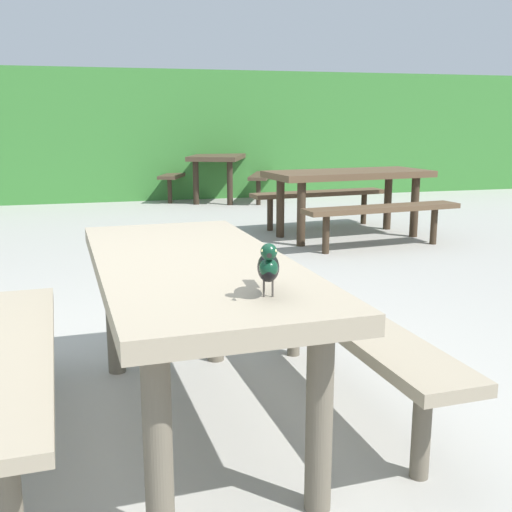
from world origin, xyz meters
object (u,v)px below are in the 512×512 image
Objects in this scene: picnic_table_mid_left at (348,187)px; picnic_table_mid_right at (221,165)px; picnic_table_foreground at (193,302)px; bird_grackle at (268,266)px.

picnic_table_mid_left and picnic_table_mid_right have the same top height.
picnic_table_mid_right is at bearing 77.26° from picnic_table_foreground.
picnic_table_mid_left is 0.85× the size of picnic_table_mid_right.
picnic_table_foreground is at bearing 102.96° from bird_grackle.
bird_grackle is at bearing -77.04° from picnic_table_foreground.
picnic_table_foreground is at bearing -121.29° from picnic_table_mid_left.
bird_grackle reaches higher than picnic_table_foreground.
bird_grackle is (0.14, -0.62, 0.29)m from picnic_table_foreground.
picnic_table_mid_right is at bearing 79.15° from bird_grackle.
picnic_table_foreground is 6.49× the size of bird_grackle.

